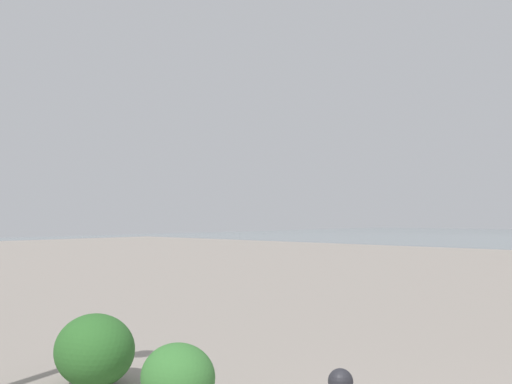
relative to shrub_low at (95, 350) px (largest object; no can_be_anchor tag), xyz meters
The scene contains 2 objects.
shrub_low is the anchor object (origin of this frame).
shrub_wide 1.08m from the shrub_low, behind, with size 0.64×0.57×0.54m.
Camera 1 is at (-0.68, 1.90, 1.56)m, focal length 38.90 mm.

